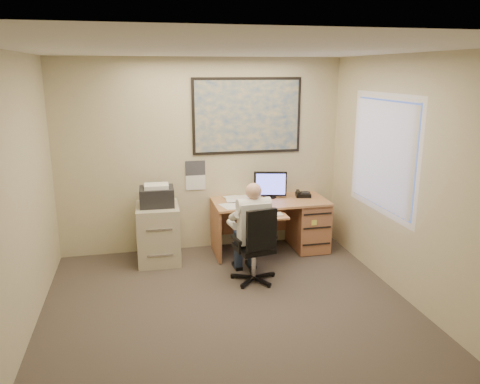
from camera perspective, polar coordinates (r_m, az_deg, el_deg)
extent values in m
cube|color=#3D352F|center=(4.98, -0.53, -15.80)|extent=(4.00, 4.50, 0.00)
cube|color=white|center=(4.30, -0.62, 17.01)|extent=(4.00, 4.50, 0.00)
cube|color=beige|center=(6.61, -4.66, 4.38)|extent=(4.00, 0.00, 2.70)
cube|color=beige|center=(2.44, 10.87, -14.31)|extent=(4.00, 0.00, 2.70)
cube|color=beige|center=(4.50, -26.38, -2.03)|extent=(0.00, 4.50, 2.70)
cube|color=beige|center=(5.23, 21.38, 0.67)|extent=(0.00, 4.50, 2.70)
cube|color=tan|center=(6.58, 3.70, -1.16)|extent=(1.60, 0.75, 0.03)
cube|color=#AF6E47|center=(6.87, 8.27, -3.88)|extent=(0.45, 0.70, 0.70)
cube|color=#AF6E47|center=(6.53, -2.97, -4.74)|extent=(0.04, 0.70, 0.70)
cube|color=#AF6E47|center=(6.98, 2.87, -2.66)|extent=(1.55, 0.03, 0.55)
cylinder|color=black|center=(6.72, 3.63, -0.60)|extent=(0.19, 0.19, 0.02)
cube|color=black|center=(6.65, 3.71, 1.00)|extent=(0.46, 0.15, 0.35)
cube|color=#5D61FF|center=(6.63, 3.77, 0.95)|extent=(0.40, 0.10, 0.30)
cube|color=tan|center=(6.14, 3.26, -3.05)|extent=(0.55, 0.30, 0.02)
cube|color=beige|center=(6.13, 3.26, -2.84)|extent=(0.43, 0.14, 0.02)
cube|color=black|center=(6.82, 7.70, -0.34)|extent=(0.25, 0.23, 0.05)
cylinder|color=silver|center=(6.50, 1.53, -0.46)|extent=(0.07, 0.07, 0.16)
cylinder|color=white|center=(6.70, 2.31, -0.26)|extent=(0.08, 0.08, 0.10)
cube|color=white|center=(6.46, -0.13, -1.19)|extent=(0.60, 0.56, 0.02)
cube|color=#1E4C93|center=(6.64, 0.90, 9.25)|extent=(1.56, 0.03, 1.06)
cube|color=white|center=(6.64, -5.45, 2.03)|extent=(0.28, 0.01, 0.42)
cube|color=#B7B094|center=(6.43, -9.90, -4.95)|extent=(0.58, 0.68, 0.78)
cube|color=black|center=(6.28, -10.10, -0.55)|extent=(0.46, 0.40, 0.24)
cube|color=white|center=(6.23, -10.15, 0.71)|extent=(0.32, 0.25, 0.05)
cylinder|color=silver|center=(5.81, 1.67, -8.66)|extent=(0.05, 0.05, 0.36)
cube|color=black|center=(5.73, 1.69, -6.85)|extent=(0.49, 0.49, 0.06)
cube|color=black|center=(5.44, 1.83, -4.73)|extent=(0.38, 0.13, 0.50)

